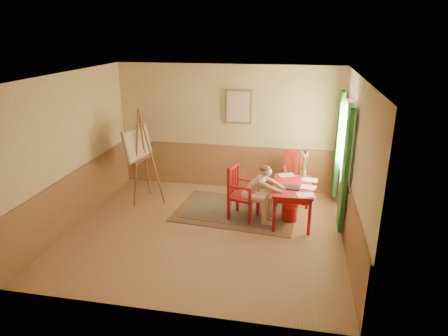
% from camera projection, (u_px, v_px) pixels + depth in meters
% --- Properties ---
extents(room, '(5.04, 4.54, 2.84)m').
position_uv_depth(room, '(204.00, 158.00, 6.86)').
color(room, tan).
rests_on(room, ground).
extents(wainscot, '(5.00, 4.50, 1.00)m').
position_uv_depth(wainscot, '(214.00, 189.00, 7.90)').
color(wainscot, '#A8784F').
rests_on(wainscot, room).
extents(window, '(0.12, 2.01, 2.20)m').
position_uv_depth(window, '(343.00, 151.00, 7.47)').
color(window, white).
rests_on(window, room).
extents(wall_portrait, '(0.60, 0.05, 0.76)m').
position_uv_depth(wall_portrait, '(238.00, 107.00, 8.70)').
color(wall_portrait, '#8C6D4F').
rests_on(wall_portrait, room).
extents(rug, '(2.53, 1.81, 0.02)m').
position_uv_depth(rug, '(236.00, 211.00, 8.09)').
color(rug, '#8C7251').
rests_on(rug, room).
extents(table, '(0.75, 1.22, 0.72)m').
position_uv_depth(table, '(293.00, 190.00, 7.54)').
color(table, red).
rests_on(table, room).
extents(chair_left, '(0.60, 0.59, 1.08)m').
position_uv_depth(chair_left, '(241.00, 192.00, 7.65)').
color(chair_left, red).
rests_on(chair_left, room).
extents(chair_back, '(0.50, 0.52, 1.06)m').
position_uv_depth(chair_back, '(294.00, 177.00, 8.48)').
color(chair_back, red).
rests_on(chair_back, room).
extents(figure, '(0.89, 0.49, 1.15)m').
position_uv_depth(figure, '(258.00, 190.00, 7.49)').
color(figure, '#D9AE92').
rests_on(figure, room).
extents(laptop, '(0.40, 0.28, 0.22)m').
position_uv_depth(laptop, '(295.00, 186.00, 7.36)').
color(laptop, '#1E2338').
rests_on(laptop, table).
extents(papers, '(0.79, 1.27, 0.00)m').
position_uv_depth(papers, '(302.00, 184.00, 7.58)').
color(papers, white).
rests_on(papers, table).
extents(vase, '(0.18, 0.25, 0.51)m').
position_uv_depth(vase, '(304.00, 165.00, 7.90)').
color(vase, '#3F724C').
rests_on(vase, table).
extents(wastebasket, '(0.36, 0.36, 0.31)m').
position_uv_depth(wastebasket, '(289.00, 213.00, 7.67)').
color(wastebasket, red).
rests_on(wastebasket, room).
extents(easel, '(0.73, 0.90, 2.01)m').
position_uv_depth(easel, '(139.00, 147.00, 8.25)').
color(easel, brown).
rests_on(easel, room).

